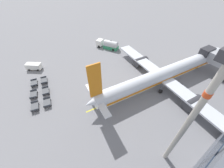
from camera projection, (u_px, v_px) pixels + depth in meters
name	position (u px, v px, depth m)	size (l,w,h in m)	color
ground_plane	(133.00, 59.00, 46.37)	(500.00, 500.00, 0.00)	gray
airplane	(166.00, 74.00, 35.57)	(36.62, 44.99, 12.27)	silver
fuel_tanker_primary	(109.00, 45.00, 50.82)	(8.58, 6.22, 3.28)	white
service_van	(34.00, 66.00, 41.25)	(4.14, 4.50, 1.97)	white
baggage_dolly_row_near_col_a	(34.00, 83.00, 36.57)	(3.42, 2.04, 0.92)	#515459
baggage_dolly_row_near_col_b	(34.00, 94.00, 33.52)	(3.42, 2.20, 0.92)	#515459
baggage_dolly_row_near_col_c	(35.00, 106.00, 30.81)	(3.42, 2.12, 0.92)	#515459
baggage_dolly_row_mid_a_col_a	(44.00, 81.00, 37.33)	(3.42, 2.10, 0.92)	#515459
baggage_dolly_row_mid_a_col_b	(46.00, 91.00, 34.36)	(3.42, 2.10, 0.92)	#515459
baggage_dolly_row_mid_a_col_c	(47.00, 103.00, 31.65)	(3.42, 2.17, 0.92)	#515459
apron_light_mast	(189.00, 121.00, 16.08)	(2.00, 0.80, 19.95)	#ADA89E
stand_guidance_stripe	(132.00, 93.00, 34.52)	(3.44, 24.19, 0.01)	yellow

